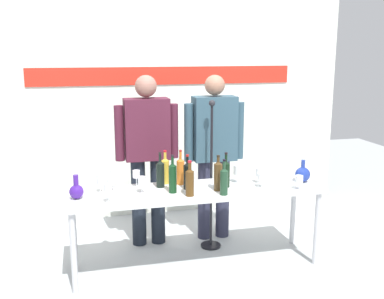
# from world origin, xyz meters

# --- Properties ---
(ground_plane) EXTENTS (10.00, 10.00, 0.00)m
(ground_plane) POSITION_xyz_m (0.00, 0.00, 0.00)
(ground_plane) COLOR #AEB4B6
(back_wall) EXTENTS (4.33, 0.11, 3.00)m
(back_wall) POSITION_xyz_m (0.00, 1.50, 1.50)
(back_wall) COLOR white
(back_wall) RESTS_ON ground
(display_table) EXTENTS (2.26, 0.58, 0.73)m
(display_table) POSITION_xyz_m (0.00, 0.00, 0.66)
(display_table) COLOR silver
(display_table) RESTS_ON ground
(decanter_blue_left) EXTENTS (0.12, 0.12, 0.20)m
(decanter_blue_left) POSITION_xyz_m (-1.02, -0.02, 0.79)
(decanter_blue_left) COLOR #441F91
(decanter_blue_left) RESTS_ON display_table
(decanter_blue_right) EXTENTS (0.14, 0.14, 0.21)m
(decanter_blue_right) POSITION_xyz_m (1.01, -0.02, 0.80)
(decanter_blue_right) COLOR #213795
(decanter_blue_right) RESTS_ON display_table
(presenter_left) EXTENTS (0.62, 0.22, 1.69)m
(presenter_left) POSITION_xyz_m (-0.34, 0.59, 0.97)
(presenter_left) COLOR black
(presenter_left) RESTS_ON ground
(presenter_right) EXTENTS (0.62, 0.22, 1.68)m
(presenter_right) POSITION_xyz_m (0.34, 0.59, 0.96)
(presenter_right) COLOR #292A3F
(presenter_right) RESTS_ON ground
(wine_bottle_0) EXTENTS (0.07, 0.07, 0.33)m
(wine_bottle_0) POSITION_xyz_m (-0.22, -0.05, 0.86)
(wine_bottle_0) COLOR #0F3418
(wine_bottle_0) RESTS_ON display_table
(wine_bottle_1) EXTENTS (0.07, 0.07, 0.32)m
(wine_bottle_1) POSITION_xyz_m (-0.29, 0.13, 0.85)
(wine_bottle_1) COLOR black
(wine_bottle_1) RESTS_ON display_table
(wine_bottle_2) EXTENTS (0.07, 0.07, 0.31)m
(wine_bottle_2) POSITION_xyz_m (0.19, -0.21, 0.85)
(wine_bottle_2) COLOR #1E3F28
(wine_bottle_2) RESTS_ON display_table
(wine_bottle_3) EXTENTS (0.07, 0.07, 0.31)m
(wine_bottle_3) POSITION_xyz_m (0.27, 0.00, 0.85)
(wine_bottle_3) COLOR black
(wine_bottle_3) RESTS_ON display_table
(wine_bottle_4) EXTENTS (0.07, 0.07, 0.32)m
(wine_bottle_4) POSITION_xyz_m (-0.10, 0.18, 0.86)
(wine_bottle_4) COLOR orange
(wine_bottle_4) RESTS_ON display_table
(wine_bottle_5) EXTENTS (0.07, 0.07, 0.30)m
(wine_bottle_5) POSITION_xyz_m (-0.10, -0.17, 0.85)
(wine_bottle_5) COLOR #503213
(wine_bottle_5) RESTS_ON display_table
(wine_bottle_6) EXTENTS (0.07, 0.07, 0.31)m
(wine_bottle_6) POSITION_xyz_m (0.18, -0.08, 0.86)
(wine_bottle_6) COLOR #483318
(wine_bottle_6) RESTS_ON display_table
(wine_bottle_7) EXTENTS (0.07, 0.07, 0.31)m
(wine_bottle_7) POSITION_xyz_m (-0.08, 0.02, 0.85)
(wine_bottle_7) COLOR black
(wine_bottle_7) RESTS_ON display_table
(wine_bottle_8) EXTENTS (0.07, 0.07, 0.31)m
(wine_bottle_8) POSITION_xyz_m (-0.23, 0.23, 0.86)
(wine_bottle_8) COLOR gold
(wine_bottle_8) RESTS_ON display_table
(wine_glass_left_0) EXTENTS (0.07, 0.07, 0.15)m
(wine_glass_left_0) POSITION_xyz_m (-0.50, 0.21, 0.84)
(wine_glass_left_0) COLOR white
(wine_glass_left_0) RESTS_ON display_table
(wine_glass_left_1) EXTENTS (0.06, 0.06, 0.15)m
(wine_glass_left_1) POSITION_xyz_m (-0.78, -0.19, 0.84)
(wine_glass_left_1) COLOR white
(wine_glass_left_1) RESTS_ON display_table
(wine_glass_left_2) EXTENTS (0.06, 0.06, 0.15)m
(wine_glass_left_2) POSITION_xyz_m (-0.48, -0.00, 0.83)
(wine_glass_left_2) COLOR white
(wine_glass_left_2) RESTS_ON display_table
(wine_glass_left_3) EXTENTS (0.06, 0.06, 0.17)m
(wine_glass_left_3) POSITION_xyz_m (-0.70, 0.21, 0.84)
(wine_glass_left_3) COLOR white
(wine_glass_left_3) RESTS_ON display_table
(wine_glass_left_4) EXTENTS (0.07, 0.07, 0.14)m
(wine_glass_left_4) POSITION_xyz_m (-0.73, 0.10, 0.83)
(wine_glass_left_4) COLOR white
(wine_glass_left_4) RESTS_ON display_table
(wine_glass_left_5) EXTENTS (0.06, 0.06, 0.16)m
(wine_glass_left_5) POSITION_xyz_m (-0.82, 0.10, 0.84)
(wine_glass_left_5) COLOR white
(wine_glass_left_5) RESTS_ON display_table
(wine_glass_right_0) EXTENTS (0.07, 0.07, 0.13)m
(wine_glass_right_0) POSITION_xyz_m (0.58, -0.09, 0.82)
(wine_glass_right_0) COLOR white
(wine_glass_right_0) RESTS_ON display_table
(wine_glass_right_1) EXTENTS (0.07, 0.07, 0.14)m
(wine_glass_right_1) POSITION_xyz_m (0.61, 0.03, 0.83)
(wine_glass_right_1) COLOR white
(wine_glass_right_1) RESTS_ON display_table
(wine_glass_right_2) EXTENTS (0.07, 0.07, 0.16)m
(wine_glass_right_2) POSITION_xyz_m (0.41, 0.09, 0.84)
(wine_glass_right_2) COLOR white
(wine_glass_right_2) RESTS_ON display_table
(wine_glass_right_3) EXTENTS (0.07, 0.07, 0.13)m
(wine_glass_right_3) POSITION_xyz_m (0.87, -0.23, 0.82)
(wine_glass_right_3) COLOR white
(wine_glass_right_3) RESTS_ON display_table
(microphone_stand) EXTENTS (0.20, 0.20, 1.47)m
(microphone_stand) POSITION_xyz_m (0.24, 0.35, 0.49)
(microphone_stand) COLOR black
(microphone_stand) RESTS_ON ground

